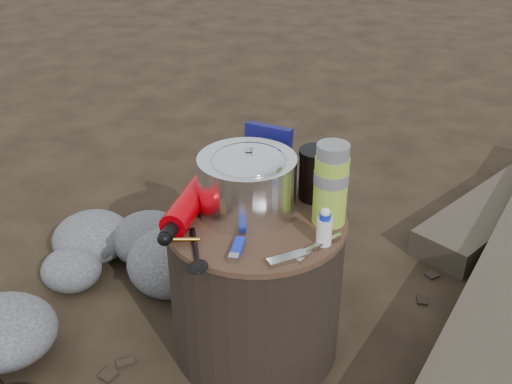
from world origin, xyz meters
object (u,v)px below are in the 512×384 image
(camping_pot, at_px, (249,183))
(fuel_bottle, at_px, (188,206))
(stump, at_px, (256,285))
(thermos, at_px, (331,185))
(travel_mug, at_px, (316,174))

(camping_pot, height_order, fuel_bottle, camping_pot)
(camping_pot, distance_m, fuel_bottle, 0.16)
(stump, xyz_separation_m, thermos, (0.17, 0.04, 0.30))
(thermos, bearing_deg, travel_mug, 116.58)
(fuel_bottle, height_order, travel_mug, travel_mug)
(camping_pot, bearing_deg, stump, -36.10)
(fuel_bottle, xyz_separation_m, thermos, (0.33, 0.07, 0.07))
(stump, relative_size, travel_mug, 3.35)
(stump, relative_size, camping_pot, 2.53)
(stump, height_order, thermos, thermos)
(stump, bearing_deg, camping_pot, 143.90)
(stump, distance_m, camping_pot, 0.29)
(thermos, xyz_separation_m, travel_mug, (-0.05, 0.11, -0.03))
(thermos, relative_size, travel_mug, 1.53)
(camping_pot, relative_size, fuel_bottle, 0.65)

